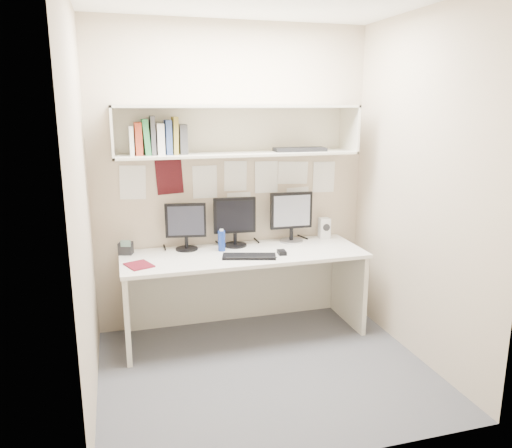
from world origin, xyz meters
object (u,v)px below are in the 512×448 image
object	(u,v)px
maroon_notebook	(139,265)
desk_phone	(126,248)
desk	(244,293)
speaker	(324,228)
monitor_right	(291,215)
monitor_left	(186,224)
monitor_center	(235,219)
keyboard	(249,256)

from	to	relation	value
maroon_notebook	desk_phone	distance (m)	0.36
desk	speaker	size ratio (longest dim) A/B	10.67
monitor_right	speaker	distance (m)	0.36
monitor_left	monitor_right	world-z (taller)	monitor_right
monitor_right	desk_phone	bearing A→B (deg)	-178.34
monitor_center	desk	bearing A→B (deg)	-79.65
desk	monitor_center	xyz separation A→B (m)	(-0.02, 0.22, 0.60)
desk	speaker	world-z (taller)	speaker
desk_phone	maroon_notebook	bearing A→B (deg)	-58.60
maroon_notebook	monitor_center	bearing A→B (deg)	1.41
monitor_left	maroon_notebook	bearing A→B (deg)	-130.17
speaker	maroon_notebook	world-z (taller)	speaker
keyboard	speaker	size ratio (longest dim) A/B	2.27
monitor_right	desk_phone	size ratio (longest dim) A/B	3.41
monitor_left	speaker	distance (m)	1.27
monitor_left	monitor_center	bearing A→B (deg)	9.65
monitor_center	speaker	size ratio (longest dim) A/B	2.26
monitor_left	keyboard	size ratio (longest dim) A/B	0.93
desk	monitor_left	bearing A→B (deg)	153.61
keyboard	speaker	distance (m)	0.91
monitor_left	desk_phone	bearing A→B (deg)	-169.75
desk	maroon_notebook	world-z (taller)	maroon_notebook
monitor_center	keyboard	xyz separation A→B (m)	(0.03, -0.38, -0.22)
desk	monitor_center	size ratio (longest dim) A/B	4.72
monitor_left	speaker	size ratio (longest dim) A/B	2.11
monitor_left	desk_phone	size ratio (longest dim) A/B	3.05
monitor_right	keyboard	bearing A→B (deg)	-141.10
monitor_center	desk_phone	size ratio (longest dim) A/B	3.26
monitor_right	maroon_notebook	distance (m)	1.41
desk	monitor_left	world-z (taller)	monitor_left
desk_phone	speaker	bearing A→B (deg)	18.29
speaker	desk_phone	distance (m)	1.77
speaker	desk_phone	xyz separation A→B (m)	(-1.76, -0.02, -0.04)
monitor_right	desk_phone	xyz separation A→B (m)	(-1.44, -0.00, -0.19)
monitor_left	monitor_right	size ratio (longest dim) A/B	0.89
monitor_center	maroon_notebook	world-z (taller)	monitor_center
monitor_right	speaker	size ratio (longest dim) A/B	2.37
monitor_center	keyboard	distance (m)	0.44
keyboard	maroon_notebook	size ratio (longest dim) A/B	2.03
monitor_left	keyboard	world-z (taller)	monitor_left
monitor_right	maroon_notebook	world-z (taller)	monitor_right
desk	maroon_notebook	size ratio (longest dim) A/B	9.53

